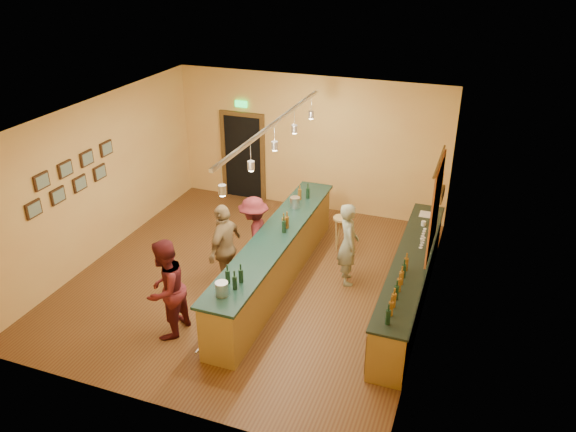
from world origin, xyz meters
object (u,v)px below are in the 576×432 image
(customer_b, at_px, (225,247))
(bar_stool, at_px, (341,224))
(back_counter, at_px, (410,280))
(customer_c, at_px, (254,235))
(tasting_bar, at_px, (276,255))
(customer_a, at_px, (166,289))
(bartender, at_px, (348,244))

(customer_b, distance_m, bar_stool, 2.71)
(back_counter, xyz_separation_m, customer_c, (-3.01, 0.09, 0.30))
(back_counter, distance_m, customer_c, 3.03)
(customer_c, bearing_deg, customer_b, -30.89)
(bar_stool, bearing_deg, customer_b, -126.53)
(tasting_bar, bearing_deg, customer_a, -118.63)
(customer_b, distance_m, customer_c, 0.77)
(bartender, bearing_deg, back_counter, -130.46)
(customer_a, distance_m, customer_c, 2.36)
(customer_b, xyz_separation_m, customer_c, (0.26, 0.73, -0.07))
(tasting_bar, height_order, bartender, bartender)
(back_counter, xyz_separation_m, customer_a, (-3.57, -2.20, 0.37))
(customer_a, xyz_separation_m, customer_c, (0.55, 2.29, -0.07))
(bar_stool, bearing_deg, customer_c, -132.96)
(bar_stool, bearing_deg, back_counter, -42.59)
(tasting_bar, xyz_separation_m, customer_c, (-0.55, 0.27, 0.18))
(customer_c, distance_m, bar_stool, 1.98)
(back_counter, xyz_separation_m, bar_stool, (-1.67, 1.53, 0.10))
(tasting_bar, height_order, bar_stool, tasting_bar)
(bartender, bearing_deg, bar_stool, -4.20)
(bartender, bearing_deg, tasting_bar, 88.22)
(customer_b, bearing_deg, customer_c, 164.08)
(bartender, relative_size, customer_c, 1.03)
(bartender, xyz_separation_m, bar_stool, (-0.45, 1.19, -0.23))
(customer_a, relative_size, bar_stool, 2.36)
(bartender, xyz_separation_m, customer_c, (-1.79, -0.26, -0.02))
(back_counter, height_order, customer_a, customer_a)
(bartender, height_order, customer_c, bartender)
(back_counter, distance_m, bar_stool, 2.27)
(bartender, bearing_deg, customer_b, 90.82)
(bartender, relative_size, customer_a, 0.94)
(customer_c, bearing_deg, customer_a, -24.62)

